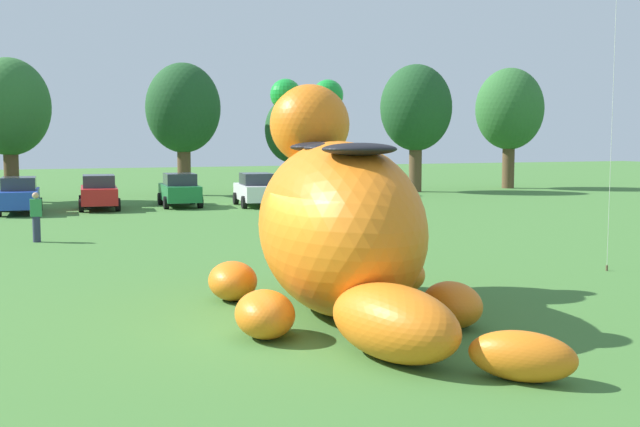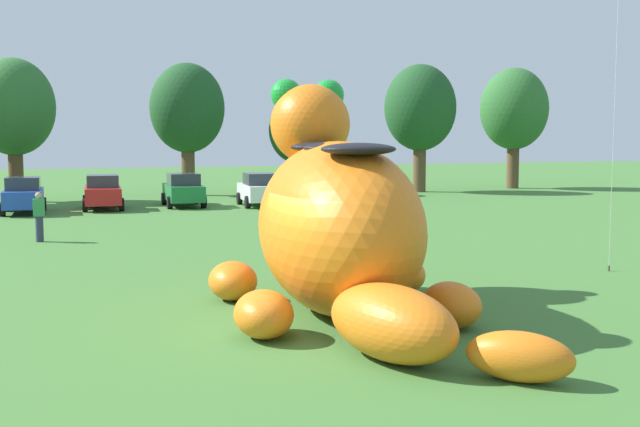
% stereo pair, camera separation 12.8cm
% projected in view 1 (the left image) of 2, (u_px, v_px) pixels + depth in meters
% --- Properties ---
extents(ground_plane, '(160.00, 160.00, 0.00)m').
position_uv_depth(ground_plane, '(314.00, 329.00, 14.92)').
color(ground_plane, '#427533').
extents(giant_inflatable_creature, '(5.47, 9.88, 4.96)m').
position_uv_depth(giant_inflatable_creature, '(339.00, 225.00, 16.16)').
color(giant_inflatable_creature, orange).
rests_on(giant_inflatable_creature, ground).
extents(car_blue, '(2.12, 4.19, 1.72)m').
position_uv_depth(car_blue, '(19.00, 195.00, 37.22)').
color(car_blue, '#2347B7').
rests_on(car_blue, ground).
extents(car_red, '(2.20, 4.23, 1.72)m').
position_uv_depth(car_red, '(99.00, 192.00, 39.30)').
color(car_red, red).
rests_on(car_red, ground).
extents(car_green, '(2.13, 4.20, 1.72)m').
position_uv_depth(car_green, '(180.00, 190.00, 40.96)').
color(car_green, '#1E7238').
rests_on(car_green, ground).
extents(car_white, '(2.25, 4.25, 1.72)m').
position_uv_depth(car_white, '(256.00, 190.00, 41.23)').
color(car_white, white).
rests_on(car_white, ground).
extents(tree_centre_left, '(4.46, 4.46, 7.92)m').
position_uv_depth(tree_centre_left, '(9.00, 108.00, 43.53)').
color(tree_centre_left, brown).
rests_on(tree_centre_left, ground).
extents(tree_centre, '(4.55, 4.55, 8.08)m').
position_uv_depth(tree_centre, '(183.00, 109.00, 48.43)').
color(tree_centre, brown).
rests_on(tree_centre, ground).
extents(tree_centre_right, '(3.43, 3.43, 6.09)m').
position_uv_depth(tree_centre_right, '(292.00, 130.00, 49.18)').
color(tree_centre_right, brown).
rests_on(tree_centre_right, ground).
extents(tree_mid_right, '(4.66, 4.66, 8.28)m').
position_uv_depth(tree_mid_right, '(416.00, 109.00, 51.61)').
color(tree_mid_right, brown).
rests_on(tree_mid_right, ground).
extents(tree_right, '(4.71, 4.71, 8.35)m').
position_uv_depth(tree_right, '(510.00, 110.00, 55.22)').
color(tree_right, brown).
rests_on(tree_right, ground).
extents(spectator_near_inflatable, '(0.38, 0.26, 1.71)m').
position_uv_depth(spectator_near_inflatable, '(372.00, 197.00, 36.42)').
color(spectator_near_inflatable, '#726656').
rests_on(spectator_near_inflatable, ground).
extents(spectator_mid_field, '(0.38, 0.26, 1.71)m').
position_uv_depth(spectator_mid_field, '(36.00, 217.00, 27.15)').
color(spectator_mid_field, '#2D334C').
rests_on(spectator_mid_field, ground).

